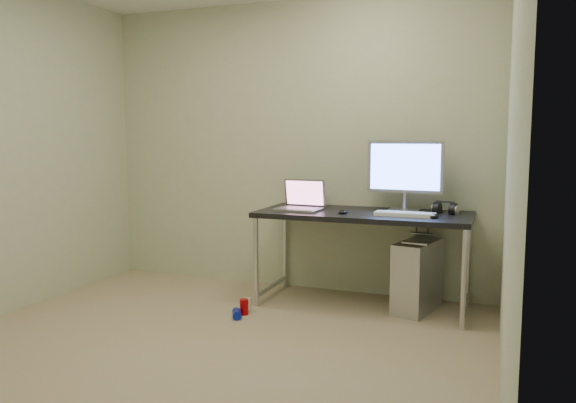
% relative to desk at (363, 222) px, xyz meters
% --- Properties ---
extents(floor, '(3.50, 3.50, 0.00)m').
position_rel_desk_xyz_m(floor, '(-0.72, -1.39, -0.67)').
color(floor, tan).
rests_on(floor, ground).
extents(wall_back, '(3.50, 0.02, 2.50)m').
position_rel_desk_xyz_m(wall_back, '(-0.72, 0.36, 0.58)').
color(wall_back, beige).
rests_on(wall_back, ground).
extents(wall_right, '(0.02, 3.50, 2.50)m').
position_rel_desk_xyz_m(wall_right, '(1.03, -1.39, 0.58)').
color(wall_right, beige).
rests_on(wall_right, ground).
extents(desk, '(1.64, 0.72, 0.75)m').
position_rel_desk_xyz_m(desk, '(0.00, 0.00, 0.00)').
color(desk, black).
rests_on(desk, ground).
extents(tower_computer, '(0.34, 0.56, 0.58)m').
position_rel_desk_xyz_m(tower_computer, '(0.43, 0.02, -0.40)').
color(tower_computer, '#BCBCC1').
rests_on(tower_computer, ground).
extents(cable_a, '(0.01, 0.16, 0.69)m').
position_rel_desk_xyz_m(cable_a, '(0.38, 0.31, -0.27)').
color(cable_a, black).
rests_on(cable_a, ground).
extents(cable_b, '(0.02, 0.11, 0.71)m').
position_rel_desk_xyz_m(cable_b, '(0.47, 0.29, -0.29)').
color(cable_b, black).
rests_on(cable_b, ground).
extents(can_red, '(0.08, 0.08, 0.12)m').
position_rel_desk_xyz_m(can_red, '(-0.78, -0.55, -0.61)').
color(can_red, '#B00308').
rests_on(can_red, ground).
extents(can_white, '(0.06, 0.06, 0.11)m').
position_rel_desk_xyz_m(can_white, '(-0.78, -0.49, -0.62)').
color(can_white, silver).
rests_on(can_white, ground).
extents(can_blue, '(0.11, 0.14, 0.07)m').
position_rel_desk_xyz_m(can_blue, '(-0.79, -0.65, -0.64)').
color(can_blue, '#0A1CAA').
rests_on(can_blue, ground).
extents(laptop, '(0.36, 0.30, 0.24)m').
position_rel_desk_xyz_m(laptop, '(-0.50, -0.05, 0.13)').
color(laptop, '#AAAAB0').
rests_on(laptop, desk).
extents(monitor, '(0.59, 0.18, 0.56)m').
position_rel_desk_xyz_m(monitor, '(0.29, 0.15, 0.40)').
color(monitor, '#AAAAB0').
rests_on(monitor, desk).
extents(keyboard, '(0.44, 0.15, 0.03)m').
position_rel_desk_xyz_m(keyboard, '(0.34, -0.11, 0.09)').
color(keyboard, white).
rests_on(keyboard, desk).
extents(mouse_right, '(0.07, 0.12, 0.04)m').
position_rel_desk_xyz_m(mouse_right, '(0.55, -0.14, 0.10)').
color(mouse_right, black).
rests_on(mouse_right, desk).
extents(mouse_left, '(0.07, 0.11, 0.04)m').
position_rel_desk_xyz_m(mouse_left, '(-0.13, -0.13, 0.10)').
color(mouse_left, black).
rests_on(mouse_left, desk).
extents(headphones, '(0.20, 0.12, 0.12)m').
position_rel_desk_xyz_m(headphones, '(0.61, 0.13, 0.11)').
color(headphones, black).
rests_on(headphones, desk).
extents(picture_frame, '(0.25, 0.14, 0.20)m').
position_rel_desk_xyz_m(picture_frame, '(-0.64, 0.33, 0.17)').
color(picture_frame, black).
rests_on(picture_frame, desk).
extents(webcam, '(0.04, 0.03, 0.11)m').
position_rel_desk_xyz_m(webcam, '(-0.42, 0.30, 0.16)').
color(webcam, silver).
rests_on(webcam, desk).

